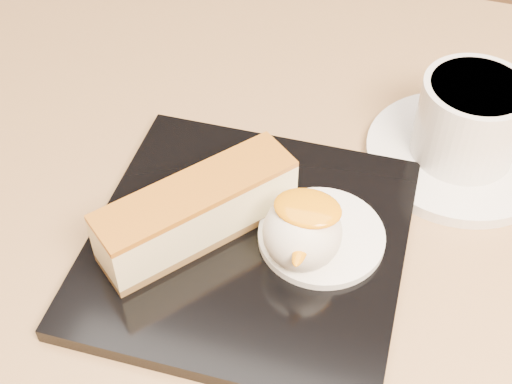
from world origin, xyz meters
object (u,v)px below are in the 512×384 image
(cheesecake, at_px, (197,211))
(ice_cream_scoop, at_px, (302,232))
(saucer, at_px, (459,155))
(coffee_cup, at_px, (472,118))
(dessert_plate, at_px, (248,244))
(table, at_px, (257,374))

(cheesecake, bearing_deg, ice_cream_scoop, -51.39)
(cheesecake, relative_size, saucer, 0.91)
(saucer, xyz_separation_m, coffee_cup, (0.00, 0.00, 0.04))
(dessert_plate, relative_size, cheesecake, 1.61)
(saucer, bearing_deg, cheesecake, -139.86)
(dessert_plate, xyz_separation_m, coffee_cup, (0.14, 0.14, 0.04))
(table, xyz_separation_m, saucer, (0.12, 0.15, 0.16))
(ice_cream_scoop, bearing_deg, table, -165.79)
(saucer, height_order, coffee_cup, coffee_cup)
(cheesecake, distance_m, coffee_cup, 0.23)
(table, bearing_deg, saucer, 50.47)
(cheesecake, distance_m, ice_cream_scoop, 0.08)
(ice_cream_scoop, distance_m, coffee_cup, 0.17)
(dessert_plate, distance_m, saucer, 0.19)
(table, bearing_deg, dessert_plate, 130.88)
(dessert_plate, height_order, coffee_cup, coffee_cup)
(table, height_order, cheesecake, cheesecake)
(coffee_cup, bearing_deg, ice_cream_scoop, -148.46)
(ice_cream_scoop, height_order, coffee_cup, coffee_cup)
(table, relative_size, saucer, 5.33)
(dessert_plate, bearing_deg, ice_cream_scoop, -7.13)
(cheesecake, height_order, saucer, cheesecake)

